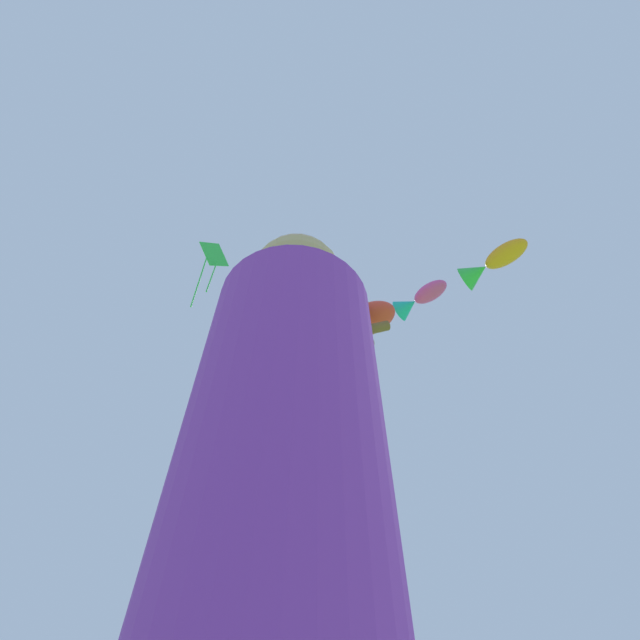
% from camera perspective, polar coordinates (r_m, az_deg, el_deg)
% --- Properties ---
extents(teddy_bear_kite, '(1.62, 0.71, 1.65)m').
position_cam_1_polar(teddy_bear_kite, '(10.02, 4.84, -0.44)').
color(teddy_bear_kite, brown).
extents(soccer_ball_kite, '(1.19, 1.19, 1.10)m').
position_cam_1_polar(soccer_ball_kite, '(8.62, -0.14, -7.17)').
color(soccer_ball_kite, white).
extents(fish_kite_crimson, '(2.51, 2.31, 1.11)m').
position_cam_1_polar(fish_kite_crimson, '(11.36, 3.54, -1.16)').
color(fish_kite_crimson, red).
extents(fish_kite_magenta, '(1.37, 1.47, 0.62)m').
position_cam_1_polar(fish_kite_magenta, '(11.76, 13.00, 2.72)').
color(fish_kite_magenta, '#E53F9E').
extents(fish_kite_tangerine, '(1.45, 1.58, 0.64)m').
position_cam_1_polar(fish_kite_tangerine, '(10.89, 21.76, 6.98)').
color(fish_kite_tangerine, orange).
extents(diamond_kite, '(0.75, 0.65, 2.60)m').
position_cam_1_polar(diamond_kite, '(11.25, -14.17, 7.83)').
color(diamond_kite, green).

